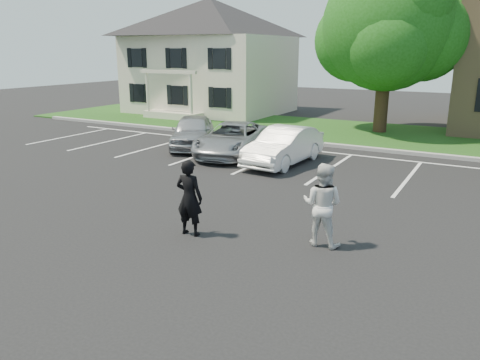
{
  "coord_description": "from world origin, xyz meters",
  "views": [
    {
      "loc": [
        5.34,
        -8.53,
        4.29
      ],
      "look_at": [
        0.0,
        1.0,
        1.25
      ],
      "focal_mm": 35.0,
      "sensor_mm": 36.0,
      "label": 1
    }
  ],
  "objects_px": {
    "man_white_shirt": "(322,205)",
    "man_black_suit": "(189,198)",
    "tree": "(390,29)",
    "car_white_sedan": "(284,146)",
    "house": "(210,57)",
    "car_silver_minivan": "(233,139)",
    "car_silver_west": "(193,131)"
  },
  "relations": [
    {
      "from": "man_white_shirt",
      "to": "man_black_suit",
      "type": "bearing_deg",
      "value": 17.39
    },
    {
      "from": "man_black_suit",
      "to": "man_white_shirt",
      "type": "xyz_separation_m",
      "value": [
        2.95,
        0.96,
        0.03
      ]
    },
    {
      "from": "house",
      "to": "man_white_shirt",
      "type": "height_order",
      "value": "house"
    },
    {
      "from": "man_black_suit",
      "to": "car_silver_minivan",
      "type": "relative_size",
      "value": 0.38
    },
    {
      "from": "car_silver_west",
      "to": "car_silver_minivan",
      "type": "height_order",
      "value": "car_silver_west"
    },
    {
      "from": "car_silver_west",
      "to": "car_silver_minivan",
      "type": "relative_size",
      "value": 0.88
    },
    {
      "from": "house",
      "to": "car_silver_minivan",
      "type": "xyz_separation_m",
      "value": [
        8.57,
        -11.71,
        -3.15
      ]
    },
    {
      "from": "man_white_shirt",
      "to": "car_silver_west",
      "type": "bearing_deg",
      "value": -41.68
    },
    {
      "from": "house",
      "to": "car_silver_minivan",
      "type": "bearing_deg",
      "value": -53.79
    },
    {
      "from": "man_black_suit",
      "to": "man_white_shirt",
      "type": "distance_m",
      "value": 3.1
    },
    {
      "from": "car_white_sedan",
      "to": "man_black_suit",
      "type": "bearing_deg",
      "value": -79.15
    },
    {
      "from": "tree",
      "to": "car_white_sedan",
      "type": "bearing_deg",
      "value": -100.38
    },
    {
      "from": "man_white_shirt",
      "to": "car_white_sedan",
      "type": "relative_size",
      "value": 0.44
    },
    {
      "from": "man_white_shirt",
      "to": "car_silver_west",
      "type": "height_order",
      "value": "man_white_shirt"
    },
    {
      "from": "tree",
      "to": "car_white_sedan",
      "type": "xyz_separation_m",
      "value": [
        -1.67,
        -9.13,
        -4.64
      ]
    },
    {
      "from": "house",
      "to": "man_black_suit",
      "type": "relative_size",
      "value": 5.57
    },
    {
      "from": "tree",
      "to": "car_silver_minivan",
      "type": "bearing_deg",
      "value": -115.99
    },
    {
      "from": "man_black_suit",
      "to": "man_white_shirt",
      "type": "relative_size",
      "value": 0.97
    },
    {
      "from": "tree",
      "to": "man_white_shirt",
      "type": "distance_m",
      "value": 16.68
    },
    {
      "from": "tree",
      "to": "car_silver_west",
      "type": "height_order",
      "value": "tree"
    },
    {
      "from": "man_black_suit",
      "to": "car_silver_west",
      "type": "xyz_separation_m",
      "value": [
        -5.95,
        8.7,
        -0.19
      ]
    },
    {
      "from": "house",
      "to": "car_silver_west",
      "type": "xyz_separation_m",
      "value": [
        6.2,
        -11.21,
        -3.1
      ]
    },
    {
      "from": "tree",
      "to": "man_black_suit",
      "type": "height_order",
      "value": "tree"
    },
    {
      "from": "house",
      "to": "car_white_sedan",
      "type": "relative_size",
      "value": 2.39
    },
    {
      "from": "tree",
      "to": "car_silver_west",
      "type": "bearing_deg",
      "value": -128.91
    },
    {
      "from": "man_black_suit",
      "to": "car_white_sedan",
      "type": "xyz_separation_m",
      "value": [
        -1.01,
        7.75,
        -0.21
      ]
    },
    {
      "from": "house",
      "to": "man_black_suit",
      "type": "xyz_separation_m",
      "value": [
        12.15,
        -19.9,
        -2.91
      ]
    },
    {
      "from": "tree",
      "to": "man_white_shirt",
      "type": "height_order",
      "value": "tree"
    },
    {
      "from": "man_black_suit",
      "to": "man_white_shirt",
      "type": "height_order",
      "value": "man_white_shirt"
    },
    {
      "from": "car_silver_west",
      "to": "car_white_sedan",
      "type": "distance_m",
      "value": 5.02
    },
    {
      "from": "house",
      "to": "man_white_shirt",
      "type": "relative_size",
      "value": 5.41
    },
    {
      "from": "tree",
      "to": "man_white_shirt",
      "type": "xyz_separation_m",
      "value": [
        2.29,
        -15.92,
        -4.4
      ]
    }
  ]
}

